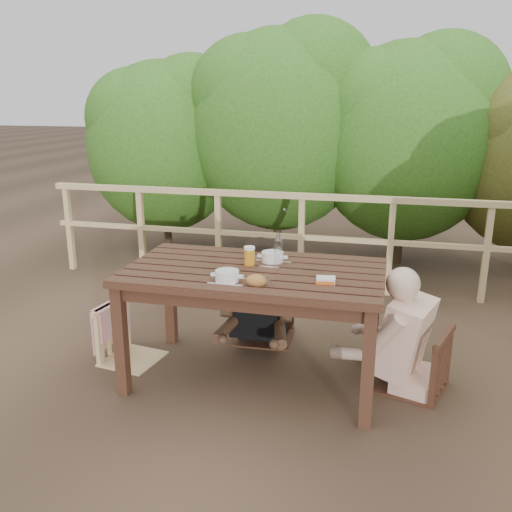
% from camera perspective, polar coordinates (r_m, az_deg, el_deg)
% --- Properties ---
extents(ground, '(60.00, 60.00, 0.00)m').
position_cam_1_polar(ground, '(4.06, -0.17, -12.48)').
color(ground, brown).
rests_on(ground, ground).
extents(table, '(1.75, 0.98, 0.81)m').
position_cam_1_polar(table, '(3.88, -0.18, -7.25)').
color(table, '#3A2116').
rests_on(table, ground).
extents(chair_left, '(0.47, 0.47, 0.83)m').
position_cam_1_polar(chair_left, '(4.24, -13.01, -5.47)').
color(chair_left, tan).
rests_on(chair_left, ground).
extents(chair_far, '(0.51, 0.51, 0.98)m').
position_cam_1_polar(chair_far, '(4.49, 0.77, -2.76)').
color(chair_far, '#3A2116').
rests_on(chair_far, ground).
extents(chair_right, '(0.54, 0.54, 0.87)m').
position_cam_1_polar(chair_right, '(3.89, 16.41, -7.45)').
color(chair_right, '#3A2116').
rests_on(chair_right, ground).
extents(woman, '(0.58, 0.71, 1.37)m').
position_cam_1_polar(woman, '(4.44, 0.84, -0.27)').
color(woman, black).
rests_on(woman, ground).
extents(diner_right, '(0.84, 0.76, 1.40)m').
position_cam_1_polar(diner_right, '(3.79, 17.18, -3.73)').
color(diner_right, beige).
rests_on(diner_right, ground).
extents(railing, '(5.60, 0.10, 1.01)m').
position_cam_1_polar(railing, '(5.71, 4.73, 1.53)').
color(railing, tan).
rests_on(railing, ground).
extents(hedge_row, '(6.60, 1.60, 3.80)m').
position_cam_1_polar(hedge_row, '(6.67, 10.29, 15.59)').
color(hedge_row, '#2E5B1A').
rests_on(hedge_row, ground).
extents(soup_near, '(0.26, 0.26, 0.09)m').
position_cam_1_polar(soup_near, '(3.49, -3.02, -2.18)').
color(soup_near, silver).
rests_on(soup_near, table).
extents(soup_far, '(0.26, 0.26, 0.09)m').
position_cam_1_polar(soup_far, '(3.89, 1.72, -0.19)').
color(soup_far, white).
rests_on(soup_far, table).
extents(bread_roll, '(0.14, 0.10, 0.08)m').
position_cam_1_polar(bread_roll, '(3.42, 0.06, -2.58)').
color(bread_roll, olive).
rests_on(bread_roll, table).
extents(beer_glass, '(0.08, 0.08, 0.15)m').
position_cam_1_polar(beer_glass, '(3.80, -0.68, -0.10)').
color(beer_glass, orange).
rests_on(beer_glass, table).
extents(bottle, '(0.06, 0.06, 0.24)m').
position_cam_1_polar(bottle, '(3.79, 2.31, 0.59)').
color(bottle, silver).
rests_on(bottle, table).
extents(tumbler, '(0.06, 0.06, 0.08)m').
position_cam_1_polar(tumbler, '(3.41, 1.18, -2.67)').
color(tumbler, white).
rests_on(tumbler, table).
extents(butter_tub, '(0.13, 0.10, 0.05)m').
position_cam_1_polar(butter_tub, '(3.48, 7.25, -2.62)').
color(butter_tub, white).
rests_on(butter_tub, table).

